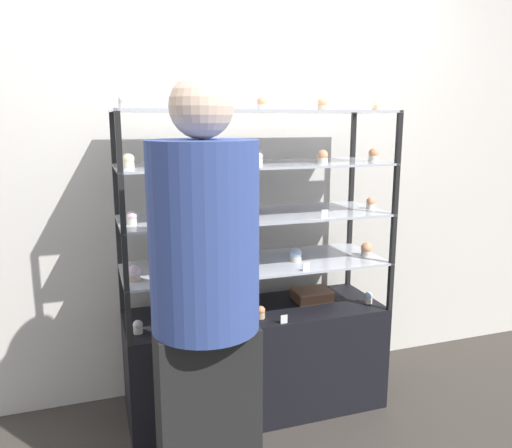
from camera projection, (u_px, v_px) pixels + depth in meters
ground_plane at (256, 407)px, 2.81m from camera, size 20.00×20.00×0.00m
back_wall at (235, 170)px, 2.91m from camera, size 8.00×0.05×2.60m
display_base at (256, 359)px, 2.75m from camera, size 1.39×0.48×0.58m
display_riser_lower at (256, 266)px, 2.64m from camera, size 1.39×0.48×0.26m
display_riser_middle at (256, 217)px, 2.59m from camera, size 1.39×0.48×0.26m
display_riser_upper at (256, 166)px, 2.54m from camera, size 1.39×0.48×0.26m
display_riser_top at (256, 113)px, 2.48m from camera, size 1.39×0.48×0.26m
layer_cake_centerpiece at (240, 204)px, 2.55m from camera, size 0.17×0.17×0.11m
sheet_cake_frosted at (312, 295)px, 2.83m from camera, size 0.21×0.16×0.06m
cupcake_0 at (138, 327)px, 2.39m from camera, size 0.05×0.05×0.07m
cupcake_1 at (261, 312)px, 2.57m from camera, size 0.05×0.05×0.07m
cupcake_2 at (368, 298)px, 2.79m from camera, size 0.05×0.05×0.07m
price_tag_0 at (284, 319)px, 2.51m from camera, size 0.04×0.00×0.04m
cupcake_3 at (134, 273)px, 2.34m from camera, size 0.06×0.06×0.08m
cupcake_4 at (222, 262)px, 2.52m from camera, size 0.06×0.06×0.08m
cupcake_5 at (296, 255)px, 2.66m from camera, size 0.06×0.06×0.08m
cupcake_6 at (367, 250)px, 2.78m from camera, size 0.06×0.06×0.08m
price_tag_1 at (306, 267)px, 2.49m from camera, size 0.04×0.00×0.04m
cupcake_7 at (132, 218)px, 2.32m from camera, size 0.05×0.05×0.06m
cupcake_8 at (371, 203)px, 2.74m from camera, size 0.05×0.05×0.06m
price_tag_2 at (325, 214)px, 2.47m from camera, size 0.04×0.00×0.04m
cupcake_9 at (128, 161)px, 2.25m from camera, size 0.05×0.05×0.07m
cupcake_10 at (196, 159)px, 2.38m from camera, size 0.05×0.05×0.07m
cupcake_11 at (257, 158)px, 2.47m from camera, size 0.05×0.05×0.07m
cupcake_12 at (323, 157)px, 2.52m from camera, size 0.05×0.05×0.07m
cupcake_13 at (373, 155)px, 2.68m from camera, size 0.05×0.05×0.07m
price_tag_3 at (177, 165)px, 2.19m from camera, size 0.04×0.00×0.04m
cupcake_14 at (124, 101)px, 2.15m from camera, size 0.05×0.05×0.06m
cupcake_15 at (191, 103)px, 2.33m from camera, size 0.05×0.05×0.06m
cupcake_16 at (262, 103)px, 2.37m from camera, size 0.05×0.05×0.06m
cupcake_17 at (322, 104)px, 2.50m from camera, size 0.05×0.05×0.06m
cupcake_18 at (377, 105)px, 2.60m from camera, size 0.05×0.05×0.06m
price_tag_4 at (308, 105)px, 2.33m from camera, size 0.04×0.00×0.04m
donut_glazed at (201, 106)px, 2.44m from camera, size 0.13×0.13×0.04m
customer_figure at (205, 296)px, 1.88m from camera, size 0.41×0.41×1.74m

